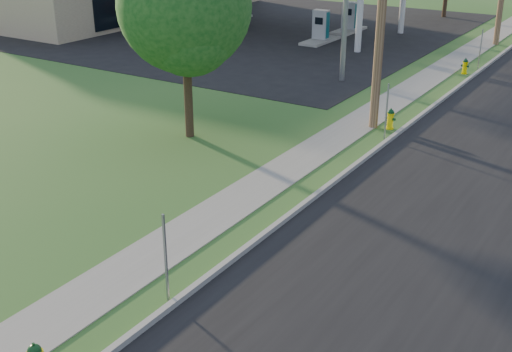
{
  "coord_description": "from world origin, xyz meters",
  "views": [
    {
      "loc": [
        7.87,
        -4.34,
        7.63
      ],
      "look_at": [
        0.0,
        8.0,
        1.4
      ],
      "focal_mm": 45.0,
      "sensor_mm": 36.0,
      "label": 1
    }
  ],
  "objects": [
    {
      "name": "fuel_pump_se",
      "position": [
        -9.5,
        34.0,
        0.72
      ],
      "size": [
        1.2,
        3.2,
        1.9
      ],
      "color": "gray",
      "rests_on": "ground"
    },
    {
      "name": "sign_post_mid",
      "position": [
        0.25,
        16.0,
        1.0
      ],
      "size": [
        0.05,
        0.04,
        2.0
      ],
      "primitive_type": "cube",
      "color": "gray",
      "rests_on": "ground"
    },
    {
      "name": "hydrant_far",
      "position": [
        -0.07,
        26.94,
        0.37
      ],
      "size": [
        0.4,
        0.35,
        0.76
      ],
      "color": "#F7D600",
      "rests_on": "ground"
    },
    {
      "name": "tree_verge",
      "position": [
        -5.62,
        12.51,
        4.36
      ],
      "size": [
        4.47,
        4.47,
        6.77
      ],
      "color": "#342318",
      "rests_on": "ground"
    },
    {
      "name": "sign_post_far",
      "position": [
        0.25,
        28.2,
        1.0
      ],
      "size": [
        0.05,
        0.04,
        2.0
      ],
      "primitive_type": "cube",
      "color": "gray",
      "rests_on": "ground"
    },
    {
      "name": "fuel_pump_sw",
      "position": [
        -18.5,
        34.0,
        0.72
      ],
      "size": [
        1.2,
        3.2,
        1.9
      ],
      "color": "gray",
      "rests_on": "ground"
    },
    {
      "name": "fuel_pump_nw",
      "position": [
        -18.5,
        30.0,
        0.72
      ],
      "size": [
        1.2,
        3.2,
        1.9
      ],
      "color": "gray",
      "rests_on": "ground"
    },
    {
      "name": "fuel_pump_ne",
      "position": [
        -9.5,
        30.0,
        0.72
      ],
      "size": [
        1.2,
        3.2,
        1.9
      ],
      "color": "gray",
      "rests_on": "ground"
    },
    {
      "name": "curb",
      "position": [
        0.5,
        10.0,
        0.07
      ],
      "size": [
        0.15,
        120.0,
        0.15
      ],
      "primitive_type": "cube",
      "color": "gray",
      "rests_on": "ground"
    },
    {
      "name": "sidewalk",
      "position": [
        -1.25,
        10.0,
        0.01
      ],
      "size": [
        1.5,
        120.0,
        0.03
      ],
      "primitive_type": "cube",
      "color": "gray",
      "rests_on": "ground"
    },
    {
      "name": "hydrant_mid",
      "position": [
        -0.01,
        17.16,
        0.38
      ],
      "size": [
        0.41,
        0.36,
        0.78
      ],
      "color": "yellow",
      "rests_on": "ground"
    },
    {
      "name": "car_red",
      "position": [
        -18.55,
        30.9,
        0.78
      ],
      "size": [
        6.02,
        3.61,
        1.57
      ],
      "primitive_type": "imported",
      "rotation": [
        0.0,
        0.0,
        1.76
      ],
      "color": "maroon",
      "rests_on": "ground"
    },
    {
      "name": "sign_post_near",
      "position": [
        0.25,
        4.2,
        1.0
      ],
      "size": [
        0.05,
        0.04,
        2.0
      ],
      "primitive_type": "cube",
      "color": "gray",
      "rests_on": "ground"
    },
    {
      "name": "forecourt",
      "position": [
        -16.0,
        32.0,
        0.01
      ],
      "size": [
        26.0,
        28.0,
        0.02
      ],
      "primitive_type": "cube",
      "color": "black",
      "rests_on": "ground"
    },
    {
      "name": "road",
      "position": [
        4.5,
        10.0,
        0.01
      ],
      "size": [
        8.0,
        120.0,
        0.02
      ],
      "primitive_type": "cube",
      "color": "black",
      "rests_on": "ground"
    }
  ]
}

